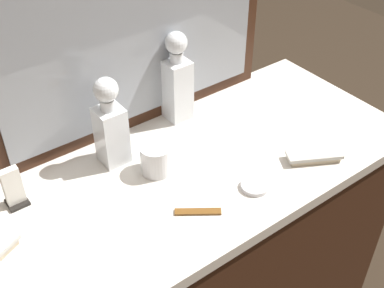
# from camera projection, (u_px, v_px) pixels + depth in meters

# --- Properties ---
(dresser) EXTENTS (1.26, 0.56, 0.85)m
(dresser) POSITION_uv_depth(u_px,v_px,m) (192.00, 266.00, 1.60)
(dresser) COLOR #381E11
(dresser) RESTS_ON ground_plane
(dresser_mirror) EXTENTS (0.88, 0.03, 0.62)m
(dresser_mirror) POSITION_uv_depth(u_px,v_px,m) (133.00, 27.00, 1.31)
(dresser_mirror) COLOR #381E11
(dresser_mirror) RESTS_ON dresser
(crystal_decanter_front) EXTENTS (0.07, 0.07, 0.26)m
(crystal_decanter_front) POSITION_uv_depth(u_px,v_px,m) (111.00, 130.00, 1.30)
(crystal_decanter_front) COLOR white
(crystal_decanter_front) RESTS_ON dresser
(crystal_decanter_far_left) EXTENTS (0.07, 0.07, 0.28)m
(crystal_decanter_far_left) POSITION_uv_depth(u_px,v_px,m) (177.00, 85.00, 1.45)
(crystal_decanter_far_left) COLOR white
(crystal_decanter_far_left) RESTS_ON dresser
(crystal_tumbler_center) EXTENTS (0.08, 0.08, 0.08)m
(crystal_tumbler_center) POSITION_uv_depth(u_px,v_px,m) (156.00, 160.00, 1.30)
(crystal_tumbler_center) COLOR white
(crystal_tumbler_center) RESTS_ON dresser
(silver_brush_left) EXTENTS (0.16, 0.12, 0.02)m
(silver_brush_left) POSITION_uv_depth(u_px,v_px,m) (314.00, 156.00, 1.35)
(silver_brush_left) COLOR #B7A88C
(silver_brush_left) RESTS_ON dresser
(porcelain_dish) EXTENTS (0.07, 0.07, 0.01)m
(porcelain_dish) POSITION_uv_depth(u_px,v_px,m) (255.00, 186.00, 1.27)
(porcelain_dish) COLOR silver
(porcelain_dish) RESTS_ON dresser
(tortoiseshell_comb) EXTENTS (0.10, 0.08, 0.01)m
(tortoiseshell_comb) POSITION_uv_depth(u_px,v_px,m) (198.00, 212.00, 1.20)
(tortoiseshell_comb) COLOR brown
(tortoiseshell_comb) RESTS_ON dresser
(napkin_holder) EXTENTS (0.05, 0.05, 0.11)m
(napkin_holder) POSITION_uv_depth(u_px,v_px,m) (14.00, 190.00, 1.20)
(napkin_holder) COLOR black
(napkin_holder) RESTS_ON dresser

